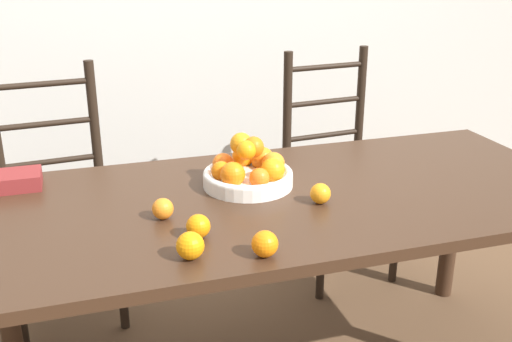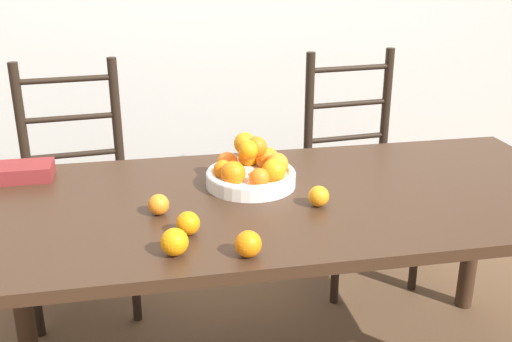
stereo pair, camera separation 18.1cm
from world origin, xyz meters
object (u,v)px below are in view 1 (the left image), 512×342
at_px(orange_loose_0, 320,193).
at_px(orange_loose_3, 198,226).
at_px(chair_left, 58,207).
at_px(fruit_bowl, 249,171).
at_px(chair_right, 337,174).
at_px(book_stack, 9,181).
at_px(orange_loose_1, 190,246).
at_px(orange_loose_2, 265,244).
at_px(orange_loose_4, 163,209).

xyz_separation_m(orange_loose_0, orange_loose_3, (-0.39, -0.11, 0.00)).
distance_m(orange_loose_3, chair_left, 1.04).
height_order(fruit_bowl, chair_right, chair_right).
xyz_separation_m(orange_loose_0, book_stack, (-0.89, 0.40, -0.01)).
bearing_deg(chair_left, book_stack, -110.76).
xyz_separation_m(fruit_bowl, orange_loose_3, (-0.23, -0.31, -0.02)).
relative_size(orange_loose_0, chair_right, 0.06).
bearing_deg(orange_loose_1, orange_loose_0, 26.46).
height_order(orange_loose_0, book_stack, orange_loose_0).
height_order(orange_loose_0, orange_loose_1, orange_loose_1).
relative_size(orange_loose_0, orange_loose_2, 0.92).
relative_size(orange_loose_3, orange_loose_4, 1.06).
bearing_deg(chair_right, orange_loose_1, -135.62).
bearing_deg(orange_loose_2, orange_loose_4, 125.30).
height_order(orange_loose_1, chair_left, chair_left).
distance_m(orange_loose_3, orange_loose_4, 0.16).
distance_m(orange_loose_1, chair_left, 1.12).
bearing_deg(chair_left, orange_loose_0, -51.51).
xyz_separation_m(orange_loose_3, chair_right, (0.83, 0.92, -0.29)).
bearing_deg(orange_loose_1, book_stack, 126.50).
distance_m(orange_loose_0, orange_loose_2, 0.37).
height_order(orange_loose_4, chair_left, chair_left).
distance_m(chair_left, book_stack, 0.51).
xyz_separation_m(orange_loose_1, orange_loose_3, (0.04, 0.11, -0.00)).
xyz_separation_m(orange_loose_0, orange_loose_2, (-0.26, -0.26, 0.00)).
xyz_separation_m(orange_loose_4, book_stack, (-0.43, 0.37, -0.01)).
relative_size(orange_loose_1, book_stack, 0.36).
bearing_deg(fruit_bowl, book_stack, 164.58).
height_order(orange_loose_1, orange_loose_3, orange_loose_1).
height_order(orange_loose_3, chair_left, chair_left).
height_order(chair_left, book_stack, chair_left).
xyz_separation_m(orange_loose_1, orange_loose_2, (0.18, -0.04, -0.00)).
bearing_deg(orange_loose_0, orange_loose_1, -153.54).
distance_m(orange_loose_2, book_stack, 0.91).
height_order(orange_loose_0, chair_right, chair_right).
bearing_deg(orange_loose_1, fruit_bowl, 56.69).
height_order(orange_loose_2, book_stack, orange_loose_2).
relative_size(orange_loose_3, book_stack, 0.33).
relative_size(orange_loose_3, chair_right, 0.06).
distance_m(fruit_bowl, chair_left, 0.92).
bearing_deg(book_stack, orange_loose_1, -53.50).
bearing_deg(orange_loose_1, chair_right, 49.70).
xyz_separation_m(fruit_bowl, book_stack, (-0.73, 0.20, -0.03)).
bearing_deg(chair_left, orange_loose_1, -76.90).
xyz_separation_m(fruit_bowl, orange_loose_2, (-0.10, -0.46, -0.02)).
bearing_deg(chair_right, orange_loose_0, -123.60).
bearing_deg(chair_right, orange_loose_3, -137.28).
relative_size(fruit_bowl, orange_loose_0, 4.62).
distance_m(fruit_bowl, book_stack, 0.76).
height_order(orange_loose_1, orange_loose_2, orange_loose_1).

